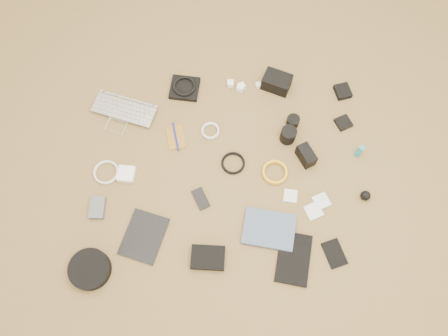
{
  "coord_description": "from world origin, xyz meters",
  "views": [
    {
      "loc": [
        -0.03,
        -0.75,
        1.99
      ],
      "look_at": [
        0.01,
        0.01,
        0.02
      ],
      "focal_mm": 35.0,
      "sensor_mm": 36.0,
      "label": 1
    }
  ],
  "objects_px": {
    "dslr_camera": "(277,82)",
    "tablet": "(144,236)",
    "phone": "(201,199)",
    "headphone_case": "(90,269)",
    "paperback": "(266,248)",
    "laptop": "(121,117)"
  },
  "relations": [
    {
      "from": "dslr_camera",
      "to": "tablet",
      "type": "relative_size",
      "value": 0.63
    },
    {
      "from": "phone",
      "to": "paperback",
      "type": "bearing_deg",
      "value": -63.47
    },
    {
      "from": "dslr_camera",
      "to": "phone",
      "type": "xyz_separation_m",
      "value": [
        -0.41,
        -0.6,
        -0.04
      ]
    },
    {
      "from": "phone",
      "to": "headphone_case",
      "type": "xyz_separation_m",
      "value": [
        -0.5,
        -0.31,
        0.02
      ]
    },
    {
      "from": "tablet",
      "to": "headphone_case",
      "type": "bearing_deg",
      "value": -128.36
    },
    {
      "from": "phone",
      "to": "paperback",
      "type": "relative_size",
      "value": 0.45
    },
    {
      "from": "phone",
      "to": "headphone_case",
      "type": "bearing_deg",
      "value": -170.93
    },
    {
      "from": "tablet",
      "to": "headphone_case",
      "type": "distance_m",
      "value": 0.27
    },
    {
      "from": "phone",
      "to": "headphone_case",
      "type": "distance_m",
      "value": 0.59
    },
    {
      "from": "tablet",
      "to": "laptop",
      "type": "bearing_deg",
      "value": 122.15
    },
    {
      "from": "laptop",
      "to": "paperback",
      "type": "height_order",
      "value": "laptop"
    },
    {
      "from": "headphone_case",
      "to": "tablet",
      "type": "bearing_deg",
      "value": 31.42
    },
    {
      "from": "laptop",
      "to": "tablet",
      "type": "height_order",
      "value": "laptop"
    },
    {
      "from": "laptop",
      "to": "headphone_case",
      "type": "relative_size",
      "value": 1.76
    },
    {
      "from": "headphone_case",
      "to": "phone",
      "type": "bearing_deg",
      "value": 32.1
    },
    {
      "from": "laptop",
      "to": "paperback",
      "type": "distance_m",
      "value": 0.98
    },
    {
      "from": "dslr_camera",
      "to": "phone",
      "type": "distance_m",
      "value": 0.73
    },
    {
      "from": "dslr_camera",
      "to": "paperback",
      "type": "distance_m",
      "value": 0.86
    },
    {
      "from": "phone",
      "to": "paperback",
      "type": "height_order",
      "value": "paperback"
    },
    {
      "from": "headphone_case",
      "to": "paperback",
      "type": "bearing_deg",
      "value": 4.57
    },
    {
      "from": "phone",
      "to": "dslr_camera",
      "type": "bearing_deg",
      "value": 32.74
    },
    {
      "from": "phone",
      "to": "headphone_case",
      "type": "height_order",
      "value": "headphone_case"
    }
  ]
}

